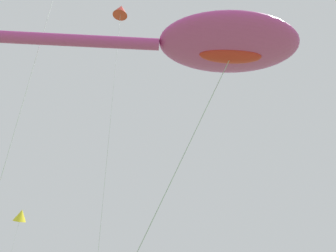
% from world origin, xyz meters
% --- Properties ---
extents(big_show_kite, '(7.88, 11.51, 10.61)m').
position_xyz_m(big_show_kite, '(1.80, 6.06, 9.98)').
color(big_show_kite, '#CC3899').
rests_on(big_show_kite, ground).
extents(small_kite_streamer_purple, '(2.47, 2.53, 7.65)m').
position_xyz_m(small_kite_streamer_purple, '(10.22, 25.41, 7.07)').
color(small_kite_streamer_purple, yellow).
rests_on(small_kite_streamer_purple, ground).
extents(small_kite_stunt_black, '(3.28, 2.80, 20.12)m').
position_xyz_m(small_kite_stunt_black, '(5.88, 14.03, 19.58)').
color(small_kite_stunt_black, red).
rests_on(small_kite_stunt_black, ground).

